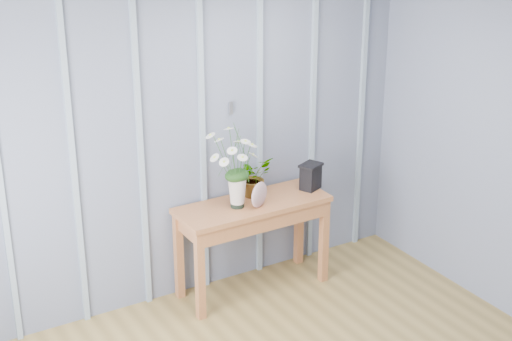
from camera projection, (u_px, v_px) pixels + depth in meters
room_shell at (266, 89)px, 4.42m from camera, size 4.00×4.50×2.50m
sideboard at (253, 216)px, 6.04m from camera, size 1.20×0.45×0.75m
daisy_vase at (237, 156)px, 5.77m from camera, size 0.47×0.35×0.66m
spider_plant at (253, 176)px, 6.07m from camera, size 0.32×0.30×0.31m
felt_disc_vessel at (259, 195)px, 5.88m from camera, size 0.20×0.14×0.20m
carved_box at (311, 176)px, 6.21m from camera, size 0.21×0.19×0.21m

